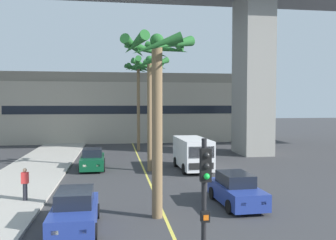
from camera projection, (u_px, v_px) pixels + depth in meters
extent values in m
cube|color=#DBCC4C|center=(147.00, 176.00, 24.86)|extent=(0.14, 56.00, 0.01)
cube|color=gray|center=(253.00, 76.00, 35.34)|extent=(2.80, 4.40, 15.25)
cube|color=#BCB29E|center=(131.00, 112.00, 48.32)|extent=(33.67, 8.00, 7.54)
cube|color=gray|center=(131.00, 79.00, 48.11)|extent=(32.99, 7.20, 1.20)
cube|color=black|center=(132.00, 110.00, 44.33)|extent=(30.30, 0.04, 1.00)
cube|color=navy|center=(236.00, 193.00, 17.75)|extent=(1.86, 4.16, 0.80)
cube|color=black|center=(235.00, 179.00, 17.87)|extent=(1.47, 2.10, 0.60)
cube|color=#F2EDCC|center=(263.00, 203.00, 15.87)|extent=(0.24, 0.09, 0.14)
cube|color=#F2EDCC|center=(243.00, 204.00, 15.69)|extent=(0.24, 0.09, 0.14)
cylinder|color=black|center=(263.00, 205.00, 16.67)|extent=(0.24, 0.65, 0.64)
cylinder|color=black|center=(230.00, 207.00, 16.37)|extent=(0.24, 0.65, 0.64)
cylinder|color=black|center=(242.00, 192.00, 19.16)|extent=(0.24, 0.65, 0.64)
cylinder|color=black|center=(213.00, 193.00, 18.87)|extent=(0.24, 0.65, 0.64)
cube|color=navy|center=(75.00, 215.00, 14.31)|extent=(1.74, 4.12, 0.80)
cube|color=black|center=(75.00, 197.00, 14.42)|extent=(1.42, 2.07, 0.60)
cube|color=#F2EDCC|center=(83.00, 231.00, 12.40)|extent=(0.24, 0.08, 0.14)
cube|color=#F2EDCC|center=(55.00, 233.00, 12.25)|extent=(0.24, 0.08, 0.14)
cylinder|color=black|center=(94.00, 232.00, 13.19)|extent=(0.23, 0.64, 0.64)
cylinder|color=black|center=(48.00, 234.00, 12.94)|extent=(0.23, 0.64, 0.64)
cylinder|color=black|center=(97.00, 211.00, 15.70)|extent=(0.23, 0.64, 0.64)
cylinder|color=black|center=(58.00, 213.00, 15.45)|extent=(0.23, 0.64, 0.64)
cube|color=#0C4728|center=(93.00, 162.00, 27.31)|extent=(1.79, 4.14, 0.80)
cube|color=black|center=(93.00, 152.00, 27.42)|extent=(1.44, 2.08, 0.60)
cube|color=#F2EDCC|center=(98.00, 165.00, 25.40)|extent=(0.24, 0.09, 0.14)
cube|color=#F2EDCC|center=(85.00, 166.00, 25.25)|extent=(0.24, 0.09, 0.14)
cylinder|color=black|center=(103.00, 168.00, 26.20)|extent=(0.23, 0.64, 0.64)
cylinder|color=black|center=(80.00, 168.00, 25.93)|extent=(0.23, 0.64, 0.64)
cylinder|color=black|center=(104.00, 162.00, 28.71)|extent=(0.23, 0.64, 0.64)
cylinder|color=black|center=(83.00, 163.00, 28.43)|extent=(0.23, 0.64, 0.64)
cube|color=white|center=(192.00, 152.00, 27.04)|extent=(2.12, 5.25, 2.10)
cube|color=black|center=(201.00, 152.00, 24.50)|extent=(1.80, 0.12, 0.80)
cube|color=black|center=(202.00, 166.00, 24.49)|extent=(1.70, 0.10, 0.44)
cylinder|color=black|center=(211.00, 168.00, 25.71)|extent=(0.28, 0.77, 0.76)
cylinder|color=black|center=(184.00, 169.00, 25.39)|extent=(0.28, 0.77, 0.76)
cylinder|color=black|center=(199.00, 161.00, 28.78)|extent=(0.28, 0.77, 0.76)
cylinder|color=black|center=(176.00, 162.00, 28.46)|extent=(0.28, 0.77, 0.76)
cylinder|color=black|center=(204.00, 228.00, 8.49)|extent=(0.12, 0.12, 4.20)
cube|color=black|center=(206.00, 165.00, 8.28)|extent=(0.24, 0.20, 0.76)
sphere|color=black|center=(207.00, 155.00, 8.17)|extent=(0.14, 0.14, 0.14)
sphere|color=black|center=(207.00, 166.00, 8.18)|extent=(0.14, 0.14, 0.14)
sphere|color=#19D83F|center=(207.00, 176.00, 8.19)|extent=(0.14, 0.14, 0.14)
cube|color=black|center=(205.00, 217.00, 8.36)|extent=(0.20, 0.16, 0.24)
cube|color=orange|center=(206.00, 218.00, 8.28)|extent=(0.12, 0.03, 0.12)
cylinder|color=brown|center=(138.00, 109.00, 37.87)|extent=(0.32, 0.32, 8.72)
sphere|color=#236028|center=(138.00, 66.00, 37.65)|extent=(0.60, 0.60, 0.60)
cone|color=#236028|center=(147.00, 68.00, 37.69)|extent=(0.68, 1.99, 0.85)
cone|color=#236028|center=(145.00, 69.00, 38.39)|extent=(1.61, 1.75, 1.01)
cone|color=#236028|center=(138.00, 70.00, 38.61)|extent=(1.97, 0.56, 1.01)
cone|color=#236028|center=(132.00, 69.00, 38.33)|extent=(1.82, 1.53, 0.90)
cone|color=#236028|center=(129.00, 68.00, 37.60)|extent=(0.60, 1.98, 0.83)
cone|color=#236028|center=(132.00, 67.00, 36.89)|extent=(1.71, 1.67, 0.88)
cone|color=#236028|center=(139.00, 68.00, 36.73)|extent=(1.96, 0.52, 1.02)
cone|color=#236028|center=(146.00, 67.00, 37.21)|extent=(1.52, 1.83, 0.83)
cylinder|color=brown|center=(150.00, 117.00, 26.45)|extent=(0.36, 0.36, 7.98)
sphere|color=#236028|center=(150.00, 60.00, 26.25)|extent=(0.60, 0.60, 0.60)
cone|color=#236028|center=(162.00, 64.00, 26.30)|extent=(0.65, 1.93, 1.01)
cone|color=#236028|center=(155.00, 65.00, 27.12)|extent=(1.85, 1.36, 1.01)
cone|color=#236028|center=(143.00, 65.00, 27.00)|extent=(1.88, 1.29, 0.92)
cone|color=#236028|center=(137.00, 63.00, 26.07)|extent=(0.57, 1.92, 0.94)
cone|color=#236028|center=(146.00, 63.00, 25.37)|extent=(1.91, 1.14, 1.05)
cone|color=#236028|center=(158.00, 63.00, 25.59)|extent=(1.80, 1.45, 1.03)
cylinder|color=brown|center=(157.00, 132.00, 15.68)|extent=(0.46, 0.46, 7.53)
sphere|color=#236028|center=(157.00, 41.00, 15.49)|extent=(0.60, 0.60, 0.60)
cone|color=#236028|center=(181.00, 48.00, 15.55)|extent=(0.66, 2.16, 1.03)
cone|color=#236028|center=(167.00, 49.00, 16.45)|extent=(2.04, 1.51, 0.84)
cone|color=#236028|center=(148.00, 50.00, 16.44)|extent=(2.17, 1.06, 0.94)
cone|color=#236028|center=(134.00, 48.00, 15.82)|extent=(1.34, 2.11, 0.93)
cone|color=#236028|center=(135.00, 44.00, 14.99)|extent=(1.17, 2.15, 0.90)
cone|color=#236028|center=(157.00, 45.00, 14.46)|extent=(2.16, 0.68, 1.09)
cone|color=#236028|center=(175.00, 44.00, 14.78)|extent=(1.95, 1.66, 0.93)
cylinder|color=#2D2D38|center=(25.00, 192.00, 18.08)|extent=(0.22, 0.22, 0.85)
cube|color=red|center=(25.00, 178.00, 18.04)|extent=(0.34, 0.22, 0.56)
sphere|color=tan|center=(25.00, 170.00, 18.03)|extent=(0.20, 0.20, 0.20)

